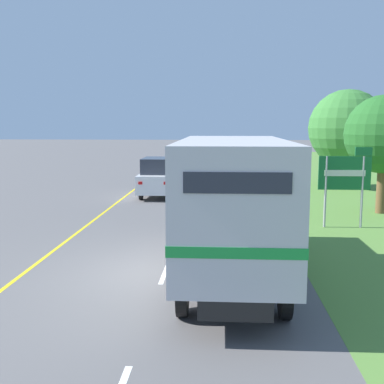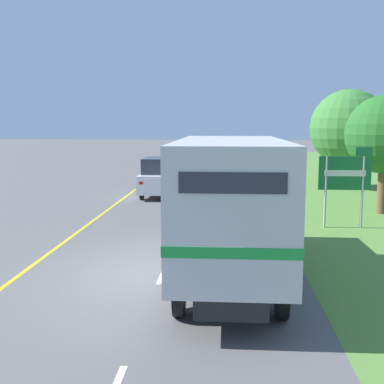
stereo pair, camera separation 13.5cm
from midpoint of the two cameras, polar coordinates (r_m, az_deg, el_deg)
name	(u,v)px [view 2 (the right image)]	position (r m, az deg, el deg)	size (l,w,h in m)	color
ground_plane	(163,273)	(12.88, -3.13, -9.51)	(200.00, 200.00, 0.00)	#5B5959
edge_line_yellow	(143,184)	(31.41, -5.66, 1.00)	(0.12, 71.43, 0.01)	yellow
centre_dash_near	(165,268)	(13.22, -2.94, -9.03)	(0.12, 2.60, 0.01)	white
centre_dash_mid_a	(185,220)	(19.59, -0.61, -3.32)	(0.12, 2.60, 0.01)	white
centre_dash_mid_b	(195,196)	(26.08, 0.55, -0.43)	(0.12, 2.60, 0.01)	white
centre_dash_far	(201,181)	(32.61, 1.25, 1.31)	(0.12, 2.60, 0.01)	white
centre_dash_farthest	(206,171)	(39.16, 1.71, 2.46)	(0.12, 2.60, 0.01)	white
horse_trailer_truck	(230,201)	(12.05, 4.84, -1.08)	(2.42, 8.53, 3.53)	black
lead_car_white	(159,177)	(25.79, -3.76, 1.76)	(1.80, 4.14, 2.08)	black
lead_car_white_ahead	(228,159)	(39.07, 4.35, 3.94)	(1.80, 4.21, 2.07)	black
lead_car_blue_ahead	(197,148)	(56.55, 0.69, 5.21)	(1.80, 4.59, 1.92)	black
highway_sign	(346,176)	(18.76, 17.95, 1.82)	(1.92, 0.09, 3.03)	#9E9EA3
roadside_tree_mid	(349,128)	(30.28, 18.21, 7.20)	(4.57, 4.57, 5.89)	brown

